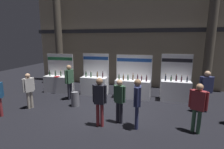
{
  "coord_description": "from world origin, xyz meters",
  "views": [
    {
      "loc": [
        1.87,
        -7.0,
        3.09
      ],
      "look_at": [
        -0.24,
        1.05,
        1.39
      ],
      "focal_mm": 27.63,
      "sensor_mm": 36.0,
      "label": 1
    }
  ],
  "objects_px": {
    "visitor_0": "(29,88)",
    "visitor_2": "(137,99)",
    "exhibitor_booth_0": "(59,82)",
    "visitor_3": "(69,79)",
    "trash_bin": "(75,99)",
    "exhibitor_booth_2": "(133,87)",
    "visitor_8": "(206,87)",
    "visitor_5": "(119,98)",
    "visitor_7": "(198,104)",
    "exhibitor_booth_3": "(175,89)",
    "visitor_6": "(100,98)",
    "exhibitor_booth_1": "(94,84)"
  },
  "relations": [
    {
      "from": "exhibitor_booth_0",
      "to": "visitor_5",
      "type": "xyz_separation_m",
      "value": [
        4.31,
        -2.89,
        0.39
      ]
    },
    {
      "from": "visitor_3",
      "to": "visitor_8",
      "type": "bearing_deg",
      "value": 103.63
    },
    {
      "from": "trash_bin",
      "to": "visitor_8",
      "type": "relative_size",
      "value": 0.39
    },
    {
      "from": "exhibitor_booth_1",
      "to": "visitor_3",
      "type": "bearing_deg",
      "value": -130.38
    },
    {
      "from": "exhibitor_booth_2",
      "to": "visitor_2",
      "type": "distance_m",
      "value": 3.29
    },
    {
      "from": "visitor_3",
      "to": "visitor_0",
      "type": "bearing_deg",
      "value": -23.44
    },
    {
      "from": "trash_bin",
      "to": "exhibitor_booth_2",
      "type": "bearing_deg",
      "value": 37.06
    },
    {
      "from": "exhibitor_booth_1",
      "to": "visitor_2",
      "type": "xyz_separation_m",
      "value": [
        2.78,
        -3.25,
        0.47
      ]
    },
    {
      "from": "exhibitor_booth_2",
      "to": "visitor_5",
      "type": "xyz_separation_m",
      "value": [
        -0.08,
        -2.97,
        0.39
      ]
    },
    {
      "from": "trash_bin",
      "to": "visitor_7",
      "type": "xyz_separation_m",
      "value": [
        5.0,
        -1.16,
        0.67
      ]
    },
    {
      "from": "exhibitor_booth_3",
      "to": "visitor_8",
      "type": "xyz_separation_m",
      "value": [
        1.08,
        -1.2,
        0.49
      ]
    },
    {
      "from": "exhibitor_booth_0",
      "to": "visitor_8",
      "type": "relative_size",
      "value": 1.24
    },
    {
      "from": "exhibitor_booth_0",
      "to": "visitor_2",
      "type": "distance_m",
      "value": 5.9
    },
    {
      "from": "visitor_3",
      "to": "visitor_6",
      "type": "relative_size",
      "value": 1.02
    },
    {
      "from": "visitor_0",
      "to": "visitor_6",
      "type": "relative_size",
      "value": 0.91
    },
    {
      "from": "exhibitor_booth_2",
      "to": "visitor_8",
      "type": "bearing_deg",
      "value": -18.46
    },
    {
      "from": "visitor_0",
      "to": "visitor_7",
      "type": "distance_m",
      "value": 6.88
    },
    {
      "from": "visitor_6",
      "to": "exhibitor_booth_1",
      "type": "bearing_deg",
      "value": 113.81
    },
    {
      "from": "visitor_8",
      "to": "visitor_7",
      "type": "bearing_deg",
      "value": 53.36
    },
    {
      "from": "visitor_2",
      "to": "visitor_8",
      "type": "bearing_deg",
      "value": 122.11
    },
    {
      "from": "exhibitor_booth_1",
      "to": "trash_bin",
      "type": "xyz_separation_m",
      "value": [
        -0.26,
        -1.9,
        -0.25
      ]
    },
    {
      "from": "exhibitor_booth_2",
      "to": "visitor_7",
      "type": "relative_size",
      "value": 1.34
    },
    {
      "from": "exhibitor_booth_3",
      "to": "visitor_2",
      "type": "relative_size",
      "value": 1.33
    },
    {
      "from": "visitor_2",
      "to": "visitor_5",
      "type": "height_order",
      "value": "visitor_2"
    },
    {
      "from": "exhibitor_booth_2",
      "to": "trash_bin",
      "type": "relative_size",
      "value": 3.26
    },
    {
      "from": "visitor_5",
      "to": "visitor_7",
      "type": "relative_size",
      "value": 0.98
    },
    {
      "from": "visitor_5",
      "to": "exhibitor_booth_1",
      "type": "bearing_deg",
      "value": 138.59
    },
    {
      "from": "exhibitor_booth_3",
      "to": "visitor_6",
      "type": "relative_size",
      "value": 1.32
    },
    {
      "from": "visitor_3",
      "to": "visitor_7",
      "type": "height_order",
      "value": "visitor_3"
    },
    {
      "from": "exhibitor_booth_1",
      "to": "visitor_5",
      "type": "distance_m",
      "value": 3.7
    },
    {
      "from": "visitor_0",
      "to": "visitor_2",
      "type": "bearing_deg",
      "value": -70.47
    },
    {
      "from": "exhibitor_booth_3",
      "to": "visitor_2",
      "type": "xyz_separation_m",
      "value": [
        -1.57,
        -3.31,
        0.46
      ]
    },
    {
      "from": "exhibitor_booth_3",
      "to": "visitor_8",
      "type": "distance_m",
      "value": 1.69
    },
    {
      "from": "visitor_2",
      "to": "visitor_0",
      "type": "bearing_deg",
      "value": -103.2
    },
    {
      "from": "exhibitor_booth_0",
      "to": "visitor_6",
      "type": "height_order",
      "value": "exhibitor_booth_0"
    },
    {
      "from": "visitor_8",
      "to": "visitor_5",
      "type": "bearing_deg",
      "value": 12.71
    },
    {
      "from": "visitor_2",
      "to": "exhibitor_booth_0",
      "type": "bearing_deg",
      "value": -128.48
    },
    {
      "from": "visitor_5",
      "to": "visitor_7",
      "type": "distance_m",
      "value": 2.63
    },
    {
      "from": "visitor_3",
      "to": "trash_bin",
      "type": "bearing_deg",
      "value": 54.93
    },
    {
      "from": "visitor_7",
      "to": "visitor_8",
      "type": "bearing_deg",
      "value": 96.3
    },
    {
      "from": "trash_bin",
      "to": "visitor_2",
      "type": "height_order",
      "value": "visitor_2"
    },
    {
      "from": "exhibitor_booth_0",
      "to": "trash_bin",
      "type": "relative_size",
      "value": 3.23
    },
    {
      "from": "visitor_0",
      "to": "visitor_8",
      "type": "xyz_separation_m",
      "value": [
        7.56,
        1.53,
        0.16
      ]
    },
    {
      "from": "visitor_8",
      "to": "exhibitor_booth_2",
      "type": "bearing_deg",
      "value": -35.31
    },
    {
      "from": "trash_bin",
      "to": "visitor_3",
      "type": "relative_size",
      "value": 0.38
    },
    {
      "from": "exhibitor_booth_0",
      "to": "visitor_0",
      "type": "xyz_separation_m",
      "value": [
        0.08,
        -2.54,
        0.37
      ]
    },
    {
      "from": "trash_bin",
      "to": "visitor_5",
      "type": "height_order",
      "value": "visitor_5"
    },
    {
      "from": "trash_bin",
      "to": "visitor_2",
      "type": "xyz_separation_m",
      "value": [
        3.04,
        -1.35,
        0.73
      ]
    },
    {
      "from": "visitor_7",
      "to": "visitor_2",
      "type": "bearing_deg",
      "value": -148.32
    },
    {
      "from": "exhibitor_booth_0",
      "to": "visitor_6",
      "type": "relative_size",
      "value": 1.26
    }
  ]
}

